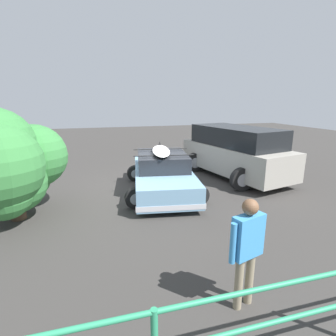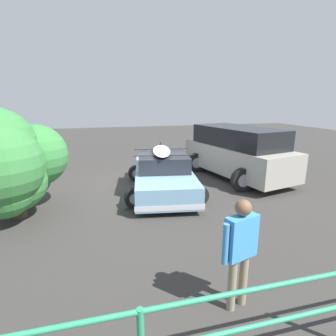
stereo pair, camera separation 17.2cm
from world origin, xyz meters
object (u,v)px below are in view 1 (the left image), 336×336
at_px(suv_car, 235,152).
at_px(bush_near_left, 8,164).
at_px(person_bystander, 247,244).
at_px(sedan_car, 163,174).

distance_m(suv_car, bush_near_left, 7.53).
bearing_deg(bush_near_left, person_bystander, 132.97).
relative_size(sedan_car, bush_near_left, 1.48).
height_order(sedan_car, suv_car, suv_car).
bearing_deg(suv_car, sedan_car, 15.19).
height_order(suv_car, bush_near_left, bush_near_left).
xyz_separation_m(sedan_car, bush_near_left, (4.15, 0.95, 0.83)).
distance_m(person_bystander, bush_near_left, 5.79).
distance_m(sedan_car, bush_near_left, 4.33).
bearing_deg(person_bystander, sedan_car, -92.31).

